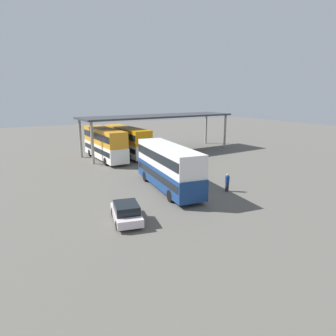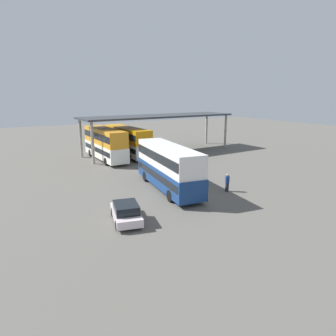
{
  "view_description": "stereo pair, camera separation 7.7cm",
  "coord_description": "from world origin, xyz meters",
  "px_view_note": "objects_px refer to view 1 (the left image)",
  "views": [
    {
      "loc": [
        -13.98,
        -19.8,
        8.52
      ],
      "look_at": [
        -0.61,
        2.94,
        2.0
      ],
      "focal_mm": 31.77,
      "sensor_mm": 36.0,
      "label": 1
    },
    {
      "loc": [
        -13.92,
        -19.83,
        8.52
      ],
      "look_at": [
        -0.61,
        2.94,
        2.0
      ],
      "focal_mm": 31.77,
      "sensor_mm": 36.0,
      "label": 2
    }
  ],
  "objects_px": {
    "double_decker_near_canopy": "(105,143)",
    "pedestrian_waiting": "(227,183)",
    "double_decker_main": "(168,166)",
    "parked_hatchback": "(126,212)",
    "double_decker_mid_row": "(127,140)"
  },
  "relations": [
    {
      "from": "parked_hatchback",
      "to": "double_decker_mid_row",
      "type": "bearing_deg",
      "value": -9.7
    },
    {
      "from": "double_decker_main",
      "to": "double_decker_mid_row",
      "type": "bearing_deg",
      "value": -1.97
    },
    {
      "from": "parked_hatchback",
      "to": "double_decker_near_canopy",
      "type": "xyz_separation_m",
      "value": [
        5.41,
        20.19,
        1.63
      ]
    },
    {
      "from": "parked_hatchback",
      "to": "pedestrian_waiting",
      "type": "distance_m",
      "value": 10.56
    },
    {
      "from": "double_decker_near_canopy",
      "to": "double_decker_mid_row",
      "type": "height_order",
      "value": "double_decker_near_canopy"
    },
    {
      "from": "double_decker_main",
      "to": "parked_hatchback",
      "type": "xyz_separation_m",
      "value": [
        -6.19,
        -4.87,
        -1.56
      ]
    },
    {
      "from": "double_decker_main",
      "to": "double_decker_near_canopy",
      "type": "bearing_deg",
      "value": 10.8
    },
    {
      "from": "double_decker_main",
      "to": "double_decker_near_canopy",
      "type": "height_order",
      "value": "double_decker_near_canopy"
    },
    {
      "from": "parked_hatchback",
      "to": "double_decker_mid_row",
      "type": "relative_size",
      "value": 0.36
    },
    {
      "from": "double_decker_main",
      "to": "pedestrian_waiting",
      "type": "relative_size",
      "value": 6.5
    },
    {
      "from": "parked_hatchback",
      "to": "pedestrian_waiting",
      "type": "bearing_deg",
      "value": -68.27
    },
    {
      "from": "parked_hatchback",
      "to": "double_decker_near_canopy",
      "type": "height_order",
      "value": "double_decker_near_canopy"
    },
    {
      "from": "double_decker_near_canopy",
      "to": "pedestrian_waiting",
      "type": "distance_m",
      "value": 19.37
    },
    {
      "from": "double_decker_main",
      "to": "double_decker_near_canopy",
      "type": "distance_m",
      "value": 15.34
    },
    {
      "from": "double_decker_main",
      "to": "parked_hatchback",
      "type": "height_order",
      "value": "double_decker_main"
    }
  ]
}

